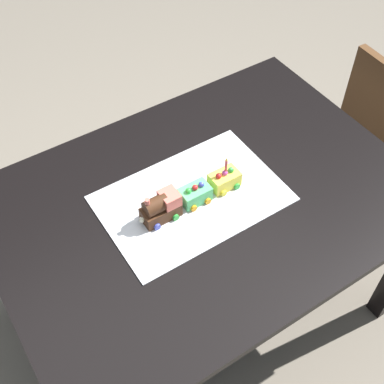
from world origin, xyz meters
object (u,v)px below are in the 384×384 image
cake_car_hopper_lemon (224,180)px  cake_locomotive (161,207)px  birthday_candle (226,164)px  dining_table (204,217)px  cake_car_flatbed_mint_green (195,194)px

cake_car_hopper_lemon → cake_locomotive: bearing=-180.0°
cake_car_hopper_lemon → birthday_candle: 0.07m
cake_car_hopper_lemon → dining_table: bearing=-174.2°
dining_table → birthday_candle: birthday_candle is taller
cake_car_flatbed_mint_green → cake_car_hopper_lemon: bearing=0.0°
cake_locomotive → birthday_candle: 0.26m
dining_table → cake_car_flatbed_mint_green: cake_car_flatbed_mint_green is taller
dining_table → cake_car_hopper_lemon: 0.16m
cake_car_flatbed_mint_green → birthday_candle: (0.12, -0.00, 0.07)m
cake_locomotive → birthday_candle: size_ratio=2.33×
birthday_candle → cake_car_hopper_lemon: bearing=180.0°
cake_car_hopper_lemon → cake_car_flatbed_mint_green: bearing=180.0°
cake_locomotive → dining_table: bearing=-3.0°
dining_table → birthday_candle: 0.23m
cake_car_hopper_lemon → birthday_candle: birthday_candle is taller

